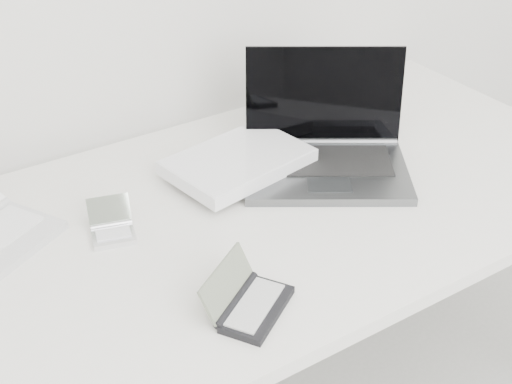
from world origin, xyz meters
TOP-DOWN VIEW (x-y plane):
  - desk at (0.00, 1.55)m, footprint 1.60×0.80m
  - laptop_large at (0.13, 1.63)m, footprint 0.56×0.43m
  - pda_silver at (-0.30, 1.61)m, footprint 0.10×0.11m
  - palmtop_charcoal at (-0.19, 1.29)m, footprint 0.18×0.17m

SIDE VIEW (x-z plane):
  - desk at x=0.00m, z-range 0.32..1.05m
  - pda_silver at x=-0.30m, z-range 0.71..0.78m
  - palmtop_charcoal at x=-0.19m, z-range 0.71..0.78m
  - laptop_large at x=0.13m, z-range 0.65..0.89m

